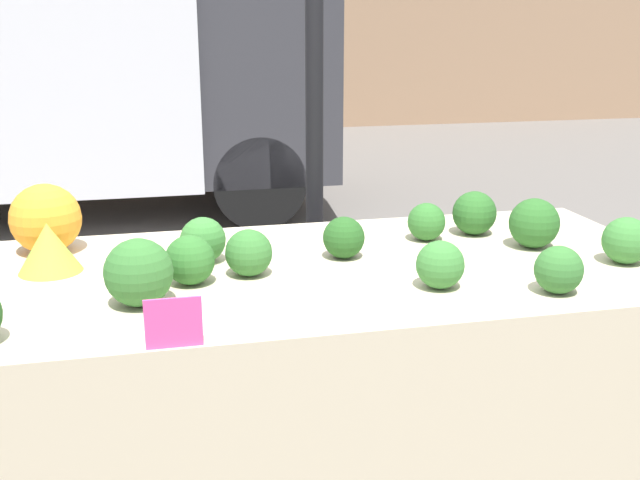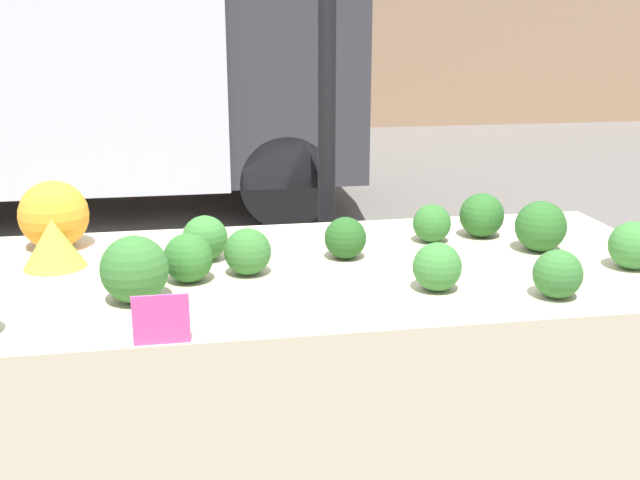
# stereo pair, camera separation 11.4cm
# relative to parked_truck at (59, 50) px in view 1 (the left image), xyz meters

# --- Properties ---
(tent_pole) EXTENTS (0.07, 0.07, 2.37)m
(tent_pole) POSITION_rel_parked_truck_xyz_m (1.31, -3.83, -0.19)
(tent_pole) COLOR black
(tent_pole) RESTS_ON ground_plane
(parked_truck) EXTENTS (4.06, 2.14, 2.59)m
(parked_truck) POSITION_rel_parked_truck_xyz_m (0.00, 0.00, 0.00)
(parked_truck) COLOR silver
(parked_truck) RESTS_ON ground_plane
(market_table) EXTENTS (2.12, 0.97, 0.91)m
(market_table) POSITION_rel_parked_truck_xyz_m (1.14, -4.76, -0.56)
(market_table) COLOR beige
(market_table) RESTS_ON ground_plane
(orange_cauliflower) EXTENTS (0.21, 0.21, 0.21)m
(orange_cauliflower) POSITION_rel_parked_truck_xyz_m (0.36, -4.36, -0.35)
(orange_cauliflower) COLOR orange
(orange_cauliflower) RESTS_ON market_table
(romanesco_head) EXTENTS (0.18, 0.18, 0.14)m
(romanesco_head) POSITION_rel_parked_truck_xyz_m (0.38, -4.56, -0.39)
(romanesco_head) COLOR #93B238
(romanesco_head) RESTS_ON market_table
(broccoli_head_0) EXTENTS (0.13, 0.13, 0.13)m
(broccoli_head_0) POSITION_rel_parked_truck_xyz_m (1.22, -4.62, -0.40)
(broccoli_head_0) COLOR #23511E
(broccoli_head_0) RESTS_ON market_table
(broccoli_head_1) EXTENTS (0.13, 0.13, 0.13)m
(broccoli_head_1) POSITION_rel_parked_truck_xyz_m (0.76, -4.76, -0.39)
(broccoli_head_1) COLOR #2D6628
(broccoli_head_1) RESTS_ON market_table
(broccoli_head_2) EXTENTS (0.15, 0.15, 0.15)m
(broccoli_head_2) POSITION_rel_parked_truck_xyz_m (1.71, -4.47, -0.39)
(broccoli_head_2) COLOR #285B23
(broccoli_head_2) RESTS_ON market_table
(broccoli_head_3) EXTENTS (0.13, 0.13, 0.13)m
(broccoli_head_3) POSITION_rel_parked_truck_xyz_m (0.93, -4.72, -0.39)
(broccoli_head_3) COLOR #336B2D
(broccoli_head_3) RESTS_ON market_table
(broccoli_head_5) EXTENTS (0.17, 0.17, 0.17)m
(broccoli_head_5) POSITION_rel_parked_truck_xyz_m (0.63, -4.89, -0.37)
(broccoli_head_5) COLOR #336B2D
(broccoli_head_5) RESTS_ON market_table
(broccoli_head_6) EXTENTS (0.13, 0.13, 0.13)m
(broccoli_head_6) POSITION_rel_parked_truck_xyz_m (0.81, -4.57, -0.39)
(broccoli_head_6) COLOR #387533
(broccoli_head_6) RESTS_ON market_table
(broccoli_head_7) EXTENTS (0.13, 0.13, 0.13)m
(broccoli_head_7) POSITION_rel_parked_truck_xyz_m (1.40, -4.94, -0.40)
(broccoli_head_7) COLOR #387533
(broccoli_head_7) RESTS_ON market_table
(broccoli_head_8) EXTENTS (0.14, 0.14, 0.14)m
(broccoli_head_8) POSITION_rel_parked_truck_xyz_m (2.01, -4.86, -0.39)
(broccoli_head_8) COLOR #387533
(broccoli_head_8) RESTS_ON market_table
(broccoli_head_9) EXTENTS (0.12, 0.12, 0.12)m
(broccoli_head_9) POSITION_rel_parked_truck_xyz_m (1.53, -4.50, -0.40)
(broccoli_head_9) COLOR #2D6628
(broccoli_head_9) RESTS_ON market_table
(broccoli_head_10) EXTENTS (0.16, 0.16, 0.16)m
(broccoli_head_10) POSITION_rel_parked_truck_xyz_m (1.83, -4.65, -0.38)
(broccoli_head_10) COLOR #285B23
(broccoli_head_10) RESTS_ON market_table
(broccoli_head_11) EXTENTS (0.13, 0.13, 0.13)m
(broccoli_head_11) POSITION_rel_parked_truck_xyz_m (1.69, -5.04, -0.40)
(broccoli_head_11) COLOR #336B2D
(broccoli_head_11) RESTS_ON market_table
(price_sign) EXTENTS (0.12, 0.01, 0.11)m
(price_sign) POSITION_rel_parked_truck_xyz_m (0.70, -5.16, -0.40)
(price_sign) COLOR #EF4793
(price_sign) RESTS_ON market_table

